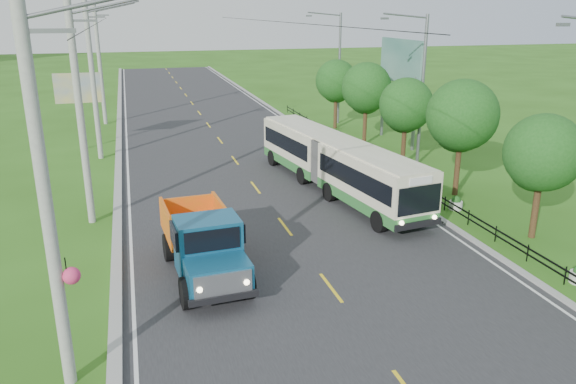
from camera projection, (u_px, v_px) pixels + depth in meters
name	position (u px, v px, depth m)	size (l,w,h in m)	color
ground	(331.00, 288.00, 19.53)	(240.00, 240.00, 0.00)	#2D5B15
road	(230.00, 153.00, 37.82)	(14.00, 120.00, 0.02)	#28282B
curb_left	(118.00, 160.00, 35.94)	(0.40, 120.00, 0.15)	#9E9E99
curb_right	(329.00, 146.00, 39.66)	(0.30, 120.00, 0.10)	#9E9E99
edge_line_left	(127.00, 160.00, 36.10)	(0.12, 120.00, 0.00)	silver
edge_line_right	(323.00, 147.00, 39.54)	(0.12, 120.00, 0.00)	silver
centre_dash	(331.00, 287.00, 19.53)	(0.12, 2.20, 0.00)	yellow
railing_right	(376.00, 163.00, 34.32)	(0.04, 40.00, 0.60)	black
pole_nearest	(48.00, 203.00, 13.12)	(3.51, 0.44, 10.00)	gray
pole_near	(81.00, 111.00, 24.05)	(3.51, 0.32, 10.00)	gray
pole_mid	(93.00, 79.00, 35.02)	(3.51, 0.32, 10.00)	gray
pole_far	(100.00, 62.00, 46.00)	(3.51, 0.32, 10.00)	gray
tree_second	(542.00, 156.00, 22.95)	(3.18, 3.26, 5.30)	#382314
tree_third	(461.00, 119.00, 28.29)	(3.60, 3.62, 6.00)	#382314
tree_fourth	(406.00, 108.00, 33.91)	(3.24, 3.31, 5.40)	#382314
tree_fifth	(366.00, 90.00, 39.31)	(3.48, 3.52, 5.80)	#382314
tree_back	(336.00, 83.00, 44.86)	(3.30, 3.36, 5.50)	#382314
streetlight_mid	(420.00, 85.00, 33.57)	(3.02, 0.20, 9.07)	slate
streetlight_far	(338.00, 64.00, 46.38)	(3.02, 0.20, 9.07)	slate
planter_near	(456.00, 204.00, 27.16)	(0.64, 0.64, 0.67)	silver
planter_mid	(385.00, 162.00, 34.48)	(0.64, 0.64, 0.67)	silver
planter_far	(339.00, 136.00, 41.80)	(0.64, 0.64, 0.67)	silver
billboard_left	(78.00, 93.00, 37.83)	(3.00, 0.20, 5.20)	slate
billboard_right	(400.00, 68.00, 39.35)	(0.24, 6.00, 7.30)	slate
bus	(336.00, 161.00, 29.47)	(4.38, 14.62, 2.79)	#2D7131
dump_truck	(203.00, 239.00, 19.99)	(2.72, 6.16, 2.53)	navy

